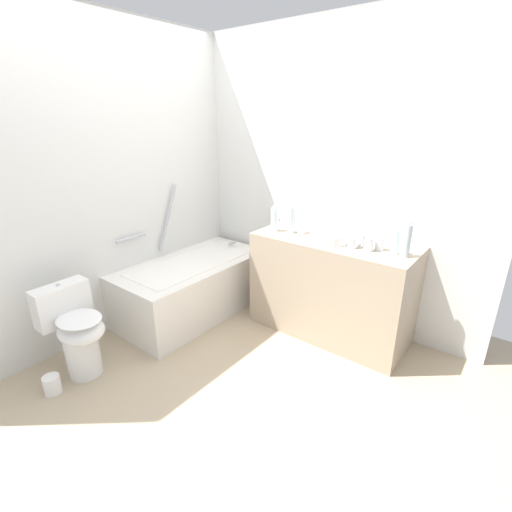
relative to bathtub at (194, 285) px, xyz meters
name	(u,v)px	position (x,y,z in m)	size (l,w,h in m)	color
ground_plane	(222,380)	(-0.58, -0.90, -0.27)	(3.69, 3.69, 0.00)	tan
wall_back_tiled	(98,185)	(-0.58, 0.40, 0.99)	(3.09, 0.10, 2.52)	silver
wall_right_mirror	(326,179)	(0.82, -0.90, 0.99)	(0.10, 2.90, 2.52)	silver
bathtub	(194,285)	(0.00, 0.00, 0.00)	(1.43, 0.71, 1.18)	white
toilet	(76,330)	(-1.14, -0.02, 0.08)	(0.38, 0.47, 0.68)	white
vanity_counter	(331,287)	(0.48, -1.18, 0.15)	(0.57, 1.31, 0.84)	tan
sink_basin	(331,236)	(0.45, -1.17, 0.60)	(0.34, 0.34, 0.07)	white
sink_faucet	(342,231)	(0.64, -1.17, 0.60)	(0.12, 0.15, 0.07)	#9F9FA4
water_bottle_0	(302,222)	(0.45, -0.89, 0.67)	(0.06, 0.06, 0.22)	silver
water_bottle_1	(291,219)	(0.43, -0.80, 0.68)	(0.07, 0.07, 0.24)	silver
water_bottle_2	(407,241)	(0.43, -1.75, 0.69)	(0.06, 0.06, 0.26)	silver
water_bottle_3	(396,242)	(0.44, -1.67, 0.66)	(0.06, 0.06, 0.20)	silver
water_bottle_4	(275,219)	(0.38, -0.66, 0.67)	(0.07, 0.07, 0.22)	silver
drinking_glass_0	(362,240)	(0.46, -1.42, 0.62)	(0.07, 0.07, 0.10)	white
drinking_glass_1	(369,244)	(0.39, -1.50, 0.62)	(0.06, 0.06, 0.10)	white
drinking_glass_2	(379,243)	(0.46, -1.55, 0.62)	(0.07, 0.07, 0.10)	white
drinking_glass_3	(352,243)	(0.38, -1.38, 0.61)	(0.07, 0.07, 0.08)	white
toilet_paper_roll	(52,385)	(-1.38, -0.07, -0.21)	(0.11, 0.11, 0.13)	white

